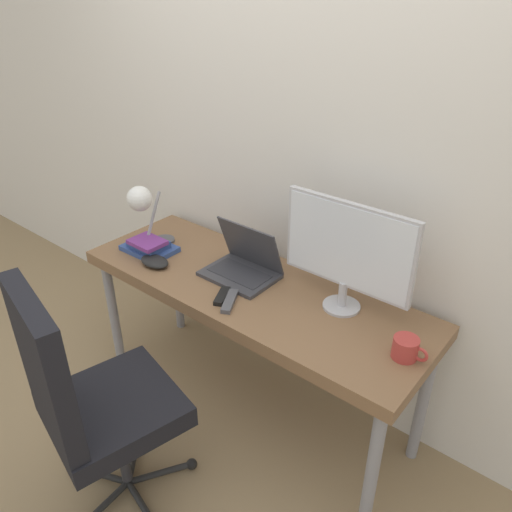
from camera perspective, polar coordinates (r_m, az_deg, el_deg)
The scene contains 12 objects.
ground_plane at distance 2.57m, azimuth -5.00°, elevation -20.10°, with size 12.00×12.00×0.00m, color #937A56.
wall_back at distance 2.27m, azimuth 5.20°, elevation 12.62°, with size 8.00×0.05×2.60m.
desk at distance 2.28m, azimuth -0.64°, elevation -4.73°, with size 1.68×0.58×0.74m.
laptop at distance 2.30m, azimuth -1.48°, elevation -1.03°, with size 0.33×0.24×0.24m.
monitor at distance 1.99m, azimuth 10.40°, elevation 0.67°, with size 0.56×0.16×0.47m.
desk_lamp at distance 2.48m, azimuth -12.86°, elevation 5.87°, with size 0.12×0.24×0.34m.
office_chair at distance 2.02m, azimuth -18.73°, elevation -15.00°, with size 0.58×0.59×1.07m.
book_stack at distance 2.55m, azimuth -12.14°, elevation 1.13°, with size 0.26×0.19×0.08m.
tv_remote at distance 2.15m, azimuth -3.90°, elevation -4.59°, with size 0.09×0.13×0.02m.
media_remote at distance 2.12m, azimuth -3.02°, elevation -5.18°, with size 0.11×0.16×0.02m.
mug at distance 1.90m, azimuth 16.77°, elevation -10.07°, with size 0.13×0.09×0.08m.
game_controller at distance 2.43m, azimuth -11.51°, elevation -0.60°, with size 0.16×0.10×0.04m.
Camera 1 is at (1.22, -1.16, 1.94)m, focal length 35.00 mm.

